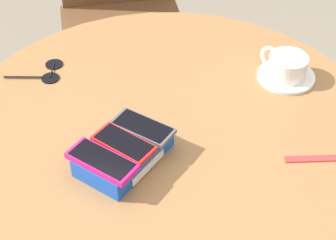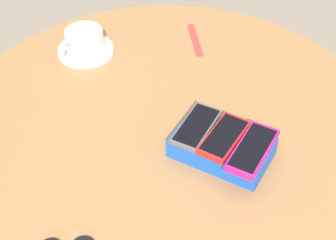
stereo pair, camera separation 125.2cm
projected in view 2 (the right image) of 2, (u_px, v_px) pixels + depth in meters
The scene contains 8 objects.
round_table at pixel (168, 168), 1.23m from camera, with size 0.93×0.93×0.77m.
phone_box at pixel (222, 147), 1.08m from camera, with size 0.21×0.16×0.04m.
phone_magenta at pixel (253, 150), 1.03m from camera, with size 0.09×0.15×0.01m.
phone_red at pixel (224, 137), 1.06m from camera, with size 0.09×0.13×0.01m.
phone_gray at pixel (196, 126), 1.08m from camera, with size 0.09×0.14×0.01m.
saucer at pixel (86, 50), 1.33m from camera, with size 0.13×0.13×0.01m, color white.
coffee_cup at pixel (84, 41), 1.31m from camera, with size 0.09×0.11×0.06m.
lanyard_strap at pixel (195, 40), 1.37m from camera, with size 0.13×0.02×0.00m, color red.
Camera 2 is at (-0.16, 0.81, 1.57)m, focal length 60.00 mm.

